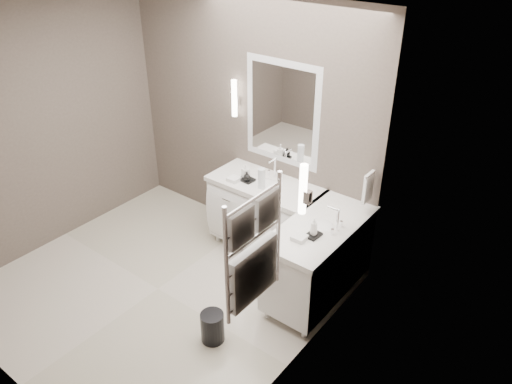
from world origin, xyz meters
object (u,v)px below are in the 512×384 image
Objects in this scene: vanity_back at (266,212)px; vanity_right at (319,256)px; towel_ladder at (253,255)px; waste_bin at (212,327)px.

vanity_back is 1.00× the size of vanity_right.
towel_ladder reaches higher than waste_bin.
vanity_back is 1.50m from waste_bin.
vanity_back reaches higher than waste_bin.
vanity_right is 1.19m from waste_bin.
vanity_right is 1.38× the size of towel_ladder.
waste_bin is (-0.65, 0.24, -1.24)m from towel_ladder.
waste_bin is at bearing -72.02° from vanity_back.
towel_ladder is 1.42m from waste_bin.
vanity_right is 1.60m from towel_ladder.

